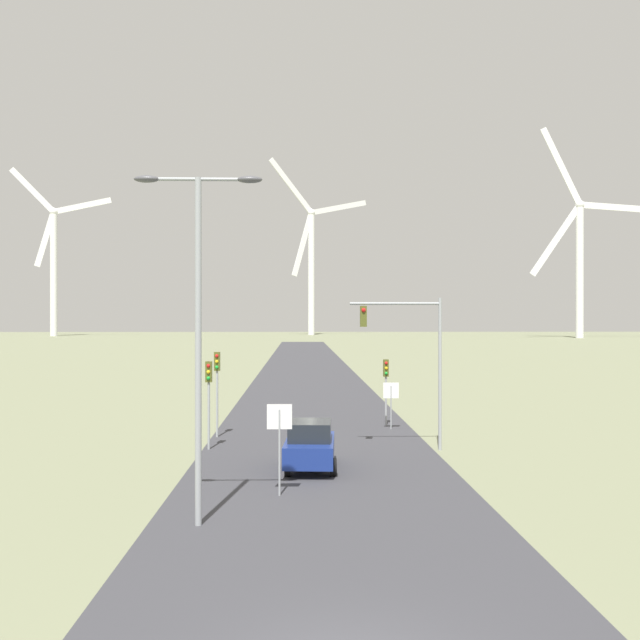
# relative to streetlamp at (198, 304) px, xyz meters

# --- Properties ---
(road_surface) EXTENTS (10.00, 240.00, 0.01)m
(road_surface) POSITION_rel_streetlamp_xyz_m (3.58, 39.55, -6.08)
(road_surface) COLOR #38383D
(road_surface) RESTS_ON ground
(streetlamp) EXTENTS (3.52, 0.32, 9.61)m
(streetlamp) POSITION_rel_streetlamp_xyz_m (0.00, 0.00, 0.00)
(streetlamp) COLOR #93999E
(streetlamp) RESTS_ON ground
(stop_sign_near) EXTENTS (0.81, 0.07, 2.94)m
(stop_sign_near) POSITION_rel_streetlamp_xyz_m (2.14, 3.38, -4.03)
(stop_sign_near) COLOR #93999E
(stop_sign_near) RESTS_ON ground
(stop_sign_far) EXTENTS (0.81, 0.07, 2.40)m
(stop_sign_far) POSITION_rel_streetlamp_xyz_m (7.48, 17.54, -4.41)
(stop_sign_far) COLOR #93999E
(stop_sign_far) RESTS_ON ground
(traffic_light_post_near_left) EXTENTS (0.28, 0.34, 3.82)m
(traffic_light_post_near_left) POSITION_rel_streetlamp_xyz_m (-1.15, 11.91, -3.28)
(traffic_light_post_near_left) COLOR #93999E
(traffic_light_post_near_left) RESTS_ON ground
(traffic_light_post_near_right) EXTENTS (0.28, 0.34, 3.52)m
(traffic_light_post_near_right) POSITION_rel_streetlamp_xyz_m (7.35, 18.69, -3.50)
(traffic_light_post_near_right) COLOR #93999E
(traffic_light_post_near_right) RESTS_ON ground
(traffic_light_post_mid_left) EXTENTS (0.28, 0.34, 4.08)m
(traffic_light_post_mid_left) POSITION_rel_streetlamp_xyz_m (-1.16, 15.28, -3.10)
(traffic_light_post_mid_left) COLOR #93999E
(traffic_light_post_mid_left) RESTS_ON ground
(traffic_light_mast_overhead) EXTENTS (3.97, 0.35, 6.58)m
(traffic_light_mast_overhead) POSITION_rel_streetlamp_xyz_m (7.57, 11.46, -1.48)
(traffic_light_mast_overhead) COLOR #93999E
(traffic_light_mast_overhead) RESTS_ON ground
(car_approaching) EXTENTS (2.03, 4.20, 1.83)m
(car_approaching) POSITION_rel_streetlamp_xyz_m (3.18, 7.54, -5.17)
(car_approaching) COLOR navy
(car_approaching) RESTS_ON ground
(wind_turbine_far_left) EXTENTS (30.61, 6.88, 53.38)m
(wind_turbine_far_left) POSITION_rel_streetlamp_xyz_m (-75.62, 220.11, 18.76)
(wind_turbine_far_left) COLOR white
(wind_turbine_far_left) RESTS_ON ground
(wind_turbine_left) EXTENTS (34.06, 18.91, 58.99)m
(wind_turbine_left) POSITION_rel_streetlamp_xyz_m (6.87, 234.56, 20.56)
(wind_turbine_left) COLOR white
(wind_turbine_left) RESTS_ON ground
(wind_turbine_center) EXTENTS (38.73, 2.60, 60.57)m
(wind_turbine_center) POSITION_rel_streetlamp_xyz_m (83.29, 191.75, 18.90)
(wind_turbine_center) COLOR white
(wind_turbine_center) RESTS_ON ground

